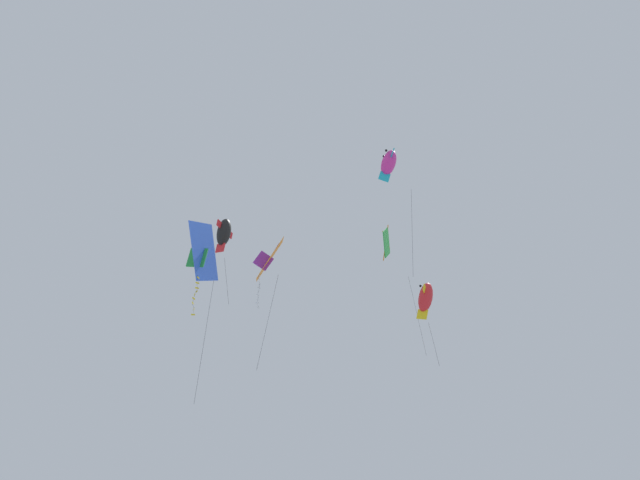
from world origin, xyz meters
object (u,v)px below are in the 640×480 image
Objects in this scene: kite_delta_near_left at (268,260)px; kite_fish_near_right at (426,298)px; kite_diamond_highest at (387,243)px; kite_fish_upper_right at (389,163)px; kite_fish_mid_left at (224,232)px; kite_delta_low_drifter at (202,253)px.

kite_fish_near_right is (1.71, -8.01, -1.56)m from kite_delta_near_left.
kite_diamond_highest is 5.62m from kite_fish_upper_right.
kite_fish_upper_right reaches higher than kite_fish_mid_left.
kite_diamond_highest is at bearing 38.25° from kite_fish_near_right.
kite_delta_near_left is (3.56, -2.57, 1.94)m from kite_delta_low_drifter.
kite_fish_upper_right reaches higher than kite_diamond_highest.
kite_delta_low_drifter is 6.47m from kite_fish_mid_left.
kite_fish_mid_left is at bearing 43.77° from kite_delta_near_left.
kite_delta_near_left is at bearing -87.93° from kite_fish_mid_left.
kite_fish_upper_right is (3.50, -9.07, 8.12)m from kite_delta_low_drifter.
kite_fish_mid_left is (1.03, 2.68, 2.61)m from kite_delta_near_left.
kite_fish_mid_left is 1.12× the size of kite_fish_near_right.
kite_fish_upper_right is at bearing -63.58° from kite_delta_low_drifter.
kite_fish_near_right is (-3.59, -1.66, -6.09)m from kite_diamond_highest.
kite_fish_upper_right is at bearing -115.73° from kite_delta_near_left.
kite_delta_low_drifter is 1.15× the size of kite_delta_near_left.
kite_fish_mid_left reaches higher than kite_fish_near_right.
kite_delta_near_left is at bearing -30.45° from kite_delta_low_drifter.
kite_diamond_highest is 1.96× the size of kite_fish_near_right.
kite_diamond_highest is 7.26m from kite_fish_near_right.
kite_delta_low_drifter is 0.92× the size of kite_fish_upper_right.
kite_delta_low_drifter is at bearing 130.01° from kite_fish_near_right.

